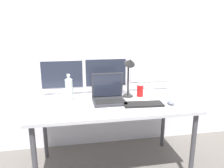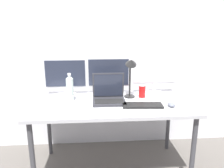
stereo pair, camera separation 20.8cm
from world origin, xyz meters
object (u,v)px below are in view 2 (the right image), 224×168
monitor_right (155,71)px  laptop_silver (109,95)px  monitor_center (109,75)px  keyboard_main (142,105)px  work_desk (112,108)px  monitor_left (66,76)px  desk_lamp (131,70)px  soda_can_near_keyboard (142,91)px  mouse_by_keyboard (171,104)px  water_bottle (70,89)px

monitor_right → laptop_silver: monitor_right is taller
laptop_silver → monitor_center: bearing=86.8°
monitor_right → keyboard_main: monitor_right is taller
work_desk → keyboard_main: keyboard_main is taller
work_desk → monitor_center: 0.40m
keyboard_main → monitor_left: bearing=153.9°
laptop_silver → keyboard_main: 0.35m
monitor_right → keyboard_main: 0.53m
monitor_right → desk_lamp: 0.34m
work_desk → monitor_right: monitor_right is taller
monitor_left → soda_can_near_keyboard: 0.82m
monitor_center → monitor_right: size_ratio=0.97×
laptop_silver → work_desk: bearing=-35.7°
monitor_left → desk_lamp: size_ratio=1.02×
keyboard_main → mouse_by_keyboard: 0.26m
keyboard_main → laptop_silver: bearing=154.8°
work_desk → soda_can_near_keyboard: bearing=21.2°
monitor_left → monitor_center: size_ratio=0.97×
monitor_left → mouse_by_keyboard: 1.12m
work_desk → monitor_right: 0.64m
desk_lamp → mouse_by_keyboard: bearing=-38.2°
keyboard_main → water_bottle: water_bottle is taller
keyboard_main → water_bottle: (-0.68, 0.19, 0.12)m
work_desk → monitor_left: monitor_left is taller
monitor_right → laptop_silver: bearing=-154.3°
monitor_center → soda_can_near_keyboard: monitor_center is taller
laptop_silver → soda_can_near_keyboard: laptop_silver is taller
monitor_center → soda_can_near_keyboard: size_ratio=3.61×
monitor_right → laptop_silver: size_ratio=1.51×
work_desk → monitor_left: (-0.47, 0.28, 0.27)m
keyboard_main → desk_lamp: 0.38m
mouse_by_keyboard → monitor_left: bearing=160.3°
monitor_center → water_bottle: monitor_center is taller
work_desk → keyboard_main: 0.32m
mouse_by_keyboard → desk_lamp: desk_lamp is taller
desk_lamp → monitor_right: bearing=30.8°
monitor_left → keyboard_main: monitor_left is taller
monitor_right → mouse_by_keyboard: 0.50m
work_desk → soda_can_near_keyboard: 0.37m
laptop_silver → mouse_by_keyboard: size_ratio=3.21×
laptop_silver → desk_lamp: bearing=18.5°
work_desk → monitor_right: (0.49, 0.27, 0.31)m
soda_can_near_keyboard → desk_lamp: desk_lamp is taller
laptop_silver → soda_can_near_keyboard: (0.35, 0.10, 0.00)m
water_bottle → desk_lamp: (0.60, 0.05, 0.16)m
monitor_center → laptop_silver: 0.31m
keyboard_main → mouse_by_keyboard: mouse_by_keyboard is taller
mouse_by_keyboard → water_bottle: (-0.94, 0.22, 0.11)m
keyboard_main → water_bottle: bearing=167.9°
mouse_by_keyboard → water_bottle: 0.97m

